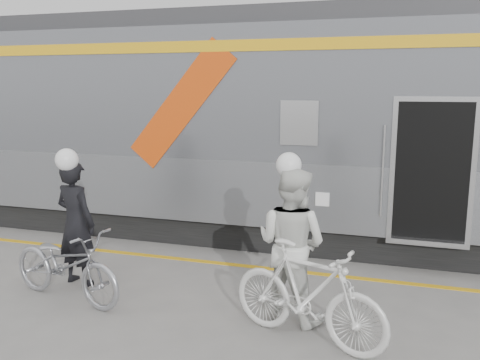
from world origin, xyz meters
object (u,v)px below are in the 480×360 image
at_px(man, 76,223).
at_px(bicycle_left, 66,264).
at_px(woman, 291,244).
at_px(bicycle_right, 308,294).

height_order(man, bicycle_left, man).
distance_m(man, bicycle_left, 0.71).
bearing_deg(bicycle_left, woman, -69.76).
distance_m(man, bicycle_right, 3.55).
xyz_separation_m(bicycle_left, bicycle_right, (3.26, -0.18, 0.07)).
xyz_separation_m(man, bicycle_left, (0.20, -0.55, -0.41)).
height_order(man, woman, woman).
relative_size(man, bicycle_left, 0.95).
bearing_deg(woman, bicycle_right, 138.00).
distance_m(man, woman, 3.16).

